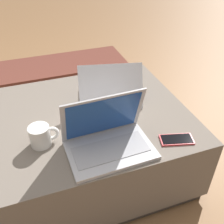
# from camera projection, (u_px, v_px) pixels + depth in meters

# --- Properties ---
(ground_plane) EXTENTS (14.00, 14.00, 0.00)m
(ground_plane) POSITION_uv_depth(u_px,v_px,m) (93.00, 166.00, 1.56)
(ground_plane) COLOR olive
(ottoman) EXTENTS (0.99, 0.84, 0.39)m
(ottoman) POSITION_uv_depth(u_px,v_px,m) (91.00, 142.00, 1.45)
(ottoman) COLOR #3D3832
(ottoman) RESTS_ON ground_plane
(laptop_near) EXTENTS (0.37, 0.25, 0.25)m
(laptop_near) POSITION_uv_depth(u_px,v_px,m) (108.00, 138.00, 1.11)
(laptop_near) COLOR #B7B7BC
(laptop_near) RESTS_ON ottoman
(laptop_far) EXTENTS (0.37, 0.29, 0.22)m
(laptop_far) POSITION_uv_depth(u_px,v_px,m) (110.00, 94.00, 1.39)
(laptop_far) COLOR silver
(laptop_far) RESTS_ON ottoman
(cell_phone) EXTENTS (0.16, 0.11, 0.01)m
(cell_phone) POSITION_uv_depth(u_px,v_px,m) (177.00, 139.00, 1.17)
(cell_phone) COLOR red
(cell_phone) RESTS_ON ottoman
(coffee_mug) EXTENTS (0.13, 0.09, 0.09)m
(coffee_mug) POSITION_uv_depth(u_px,v_px,m) (41.00, 136.00, 1.12)
(coffee_mug) COLOR white
(coffee_mug) RESTS_ON ottoman
(fireplace_hearth) EXTENTS (1.40, 0.50, 0.04)m
(fireplace_hearth) POSITION_uv_depth(u_px,v_px,m) (54.00, 66.00, 2.58)
(fireplace_hearth) COLOR brown
(fireplace_hearth) RESTS_ON ground_plane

